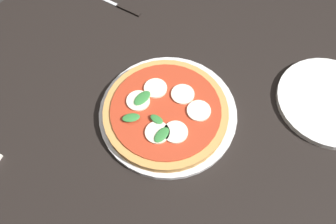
% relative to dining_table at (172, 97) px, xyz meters
% --- Properties ---
extents(ground_plane, '(6.00, 6.00, 0.00)m').
position_rel_dining_table_xyz_m(ground_plane, '(0.00, 0.00, -0.64)').
color(ground_plane, '#2D2B28').
extents(dining_table, '(1.56, 1.08, 0.72)m').
position_rel_dining_table_xyz_m(dining_table, '(0.00, 0.00, 0.00)').
color(dining_table, black).
rests_on(dining_table, ground_plane).
extents(serving_tray, '(0.31, 0.31, 0.01)m').
position_rel_dining_table_xyz_m(serving_tray, '(0.09, 0.04, 0.09)').
color(serving_tray, silver).
rests_on(serving_tray, dining_table).
extents(pizza, '(0.27, 0.27, 0.03)m').
position_rel_dining_table_xyz_m(pizza, '(0.09, 0.04, 0.10)').
color(pizza, tan).
rests_on(pizza, serving_tray).
extents(plate_white, '(0.24, 0.24, 0.01)m').
position_rel_dining_table_xyz_m(plate_white, '(-0.13, 0.34, 0.09)').
color(plate_white, white).
rests_on(plate_white, dining_table).
extents(knife, '(0.01, 0.17, 0.01)m').
position_rel_dining_table_xyz_m(knife, '(-0.13, -0.25, 0.08)').
color(knife, black).
rests_on(knife, dining_table).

